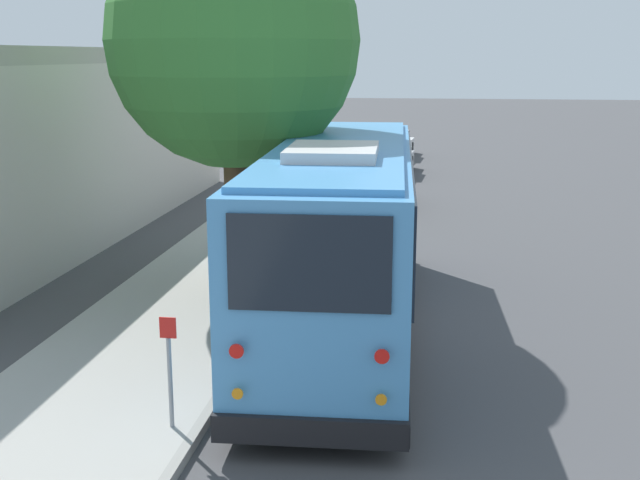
% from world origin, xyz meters
% --- Properties ---
extents(ground_plane, '(160.00, 160.00, 0.00)m').
position_xyz_m(ground_plane, '(0.00, 0.00, 0.00)').
color(ground_plane, '#474749').
extents(sidewalk_slab, '(80.00, 3.48, 0.15)m').
position_xyz_m(sidewalk_slab, '(0.00, 3.76, 0.07)').
color(sidewalk_slab, '#A3A099').
rests_on(sidewalk_slab, ground).
extents(curb_strip, '(80.00, 0.14, 0.15)m').
position_xyz_m(curb_strip, '(0.00, 1.95, 0.07)').
color(curb_strip, gray).
rests_on(curb_strip, ground).
extents(shuttle_bus, '(10.57, 3.03, 3.59)m').
position_xyz_m(shuttle_bus, '(-0.48, 0.56, 1.93)').
color(shuttle_bus, '#4C93D1').
rests_on(shuttle_bus, ground).
extents(parked_sedan_black, '(4.48, 1.85, 1.33)m').
position_xyz_m(parked_sedan_black, '(11.85, 0.93, 0.62)').
color(parked_sedan_black, black).
rests_on(parked_sedan_black, ground).
extents(parked_sedan_silver, '(4.74, 2.01, 1.29)m').
position_xyz_m(parked_sedan_silver, '(19.24, 0.73, 0.60)').
color(parked_sedan_silver, '#A8AAAF').
rests_on(parked_sedan_silver, ground).
extents(parked_sedan_white, '(4.75, 2.02, 1.29)m').
position_xyz_m(parked_sedan_white, '(24.99, 0.86, 0.60)').
color(parked_sedan_white, silver).
rests_on(parked_sedan_white, ground).
extents(street_tree, '(5.11, 5.11, 8.41)m').
position_xyz_m(street_tree, '(1.70, 2.98, 5.57)').
color(street_tree, brown).
rests_on(street_tree, sidewalk_slab).
extents(sign_post_near, '(0.06, 0.22, 1.52)m').
position_xyz_m(sign_post_near, '(-5.11, 2.29, 0.93)').
color(sign_post_near, gray).
rests_on(sign_post_near, sidewalk_slab).
extents(sign_post_far, '(0.06, 0.06, 1.18)m').
position_xyz_m(sign_post_far, '(-2.98, 2.29, 0.74)').
color(sign_post_far, gray).
rests_on(sign_post_far, sidewalk_slab).
extents(building_backdrop, '(19.57, 7.35, 5.14)m').
position_xyz_m(building_backdrop, '(6.62, 11.00, 2.38)').
color(building_backdrop, beige).
rests_on(building_backdrop, ground).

